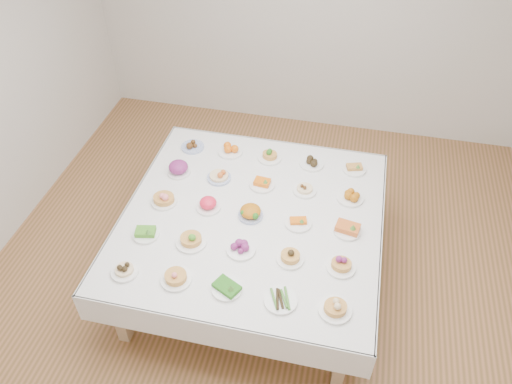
% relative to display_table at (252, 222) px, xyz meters
% --- Properties ---
extents(room_envelope, '(5.02, 5.02, 2.81)m').
position_rel_display_table_xyz_m(room_envelope, '(0.09, 0.03, 1.15)').
color(room_envelope, '#A36A44').
rests_on(room_envelope, ground).
extents(display_table, '(2.10, 2.10, 0.75)m').
position_rel_display_table_xyz_m(display_table, '(0.00, 0.00, 0.00)').
color(display_table, white).
rests_on(display_table, ground).
extents(dish_0, '(0.20, 0.20, 0.10)m').
position_rel_display_table_xyz_m(dish_0, '(-0.77, -0.77, 0.11)').
color(dish_0, white).
rests_on(dish_0, display_table).
extents(dish_1, '(0.22, 0.22, 0.12)m').
position_rel_display_table_xyz_m(dish_1, '(-0.38, -0.75, 0.12)').
color(dish_1, white).
rests_on(dish_1, display_table).
extents(dish_2, '(0.22, 0.22, 0.10)m').
position_rel_display_table_xyz_m(dish_2, '(-0.01, -0.75, 0.11)').
color(dish_2, white).
rests_on(dish_2, display_table).
extents(dish_3, '(0.23, 0.23, 0.05)m').
position_rel_display_table_xyz_m(dish_3, '(0.38, -0.77, 0.09)').
color(dish_3, white).
rests_on(dish_3, display_table).
extents(dish_4, '(0.23, 0.23, 0.14)m').
position_rel_display_table_xyz_m(dish_4, '(0.75, -0.76, 0.13)').
color(dish_4, white).
rests_on(dish_4, display_table).
extents(dish_5, '(0.21, 0.21, 0.09)m').
position_rel_display_table_xyz_m(dish_5, '(-0.76, -0.39, 0.11)').
color(dish_5, white).
rests_on(dish_5, display_table).
extents(dish_6, '(0.24, 0.24, 0.14)m').
position_rel_display_table_xyz_m(dish_6, '(-0.39, -0.39, 0.13)').
color(dish_6, white).
rests_on(dish_6, display_table).
extents(dish_7, '(0.22, 0.22, 0.09)m').
position_rel_display_table_xyz_m(dish_7, '(0.00, -0.38, 0.11)').
color(dish_7, white).
rests_on(dish_7, display_table).
extents(dish_8, '(0.20, 0.20, 0.11)m').
position_rel_display_table_xyz_m(dish_8, '(0.38, -0.39, 0.12)').
color(dish_8, white).
rests_on(dish_8, display_table).
extents(dish_9, '(0.21, 0.21, 0.12)m').
position_rel_display_table_xyz_m(dish_9, '(0.76, -0.38, 0.12)').
color(dish_9, white).
rests_on(dish_9, display_table).
extents(dish_10, '(0.22, 0.22, 0.14)m').
position_rel_display_table_xyz_m(dish_10, '(-0.75, -0.01, 0.14)').
color(dish_10, white).
rests_on(dish_10, display_table).
extents(dish_11, '(0.20, 0.20, 0.11)m').
position_rel_display_table_xyz_m(dish_11, '(-0.37, 0.01, 0.11)').
color(dish_11, white).
rests_on(dish_11, display_table).
extents(dish_12, '(0.20, 0.20, 0.13)m').
position_rel_display_table_xyz_m(dish_12, '(-0.01, -0.01, 0.13)').
color(dish_12, '#4C66B2').
rests_on(dish_12, display_table).
extents(dish_13, '(0.21, 0.21, 0.08)m').
position_rel_display_table_xyz_m(dish_13, '(0.38, -0.01, 0.10)').
color(dish_13, white).
rests_on(dish_13, display_table).
extents(dish_14, '(0.22, 0.22, 0.11)m').
position_rel_display_table_xyz_m(dish_14, '(0.77, -0.00, 0.11)').
color(dish_14, white).
rests_on(dish_14, display_table).
extents(dish_15, '(0.20, 0.20, 0.12)m').
position_rel_display_table_xyz_m(dish_15, '(-0.76, 0.38, 0.12)').
color(dish_15, white).
rests_on(dish_15, display_table).
extents(dish_16, '(0.22, 0.22, 0.12)m').
position_rel_display_table_xyz_m(dish_16, '(-0.39, 0.38, 0.13)').
color(dish_16, '#4C66B2').
rests_on(dish_16, display_table).
extents(dish_17, '(0.22, 0.22, 0.09)m').
position_rel_display_table_xyz_m(dish_17, '(0.00, 0.38, 0.10)').
color(dish_17, white).
rests_on(dish_17, display_table).
extents(dish_18, '(0.20, 0.20, 0.10)m').
position_rel_display_table_xyz_m(dish_18, '(0.37, 0.38, 0.11)').
color(dish_18, white).
rests_on(dish_18, display_table).
extents(dish_19, '(0.23, 0.23, 0.10)m').
position_rel_display_table_xyz_m(dish_19, '(0.76, 0.38, 0.11)').
color(dish_19, white).
rests_on(dish_19, display_table).
extents(dish_20, '(0.21, 0.21, 0.08)m').
position_rel_display_table_xyz_m(dish_20, '(-0.75, 0.75, 0.10)').
color(dish_20, '#4C66B2').
rests_on(dish_20, display_table).
extents(dish_21, '(0.23, 0.23, 0.10)m').
position_rel_display_table_xyz_m(dish_21, '(-0.38, 0.76, 0.11)').
color(dish_21, white).
rests_on(dish_21, display_table).
extents(dish_22, '(0.22, 0.22, 0.11)m').
position_rel_display_table_xyz_m(dish_22, '(-0.01, 0.75, 0.12)').
color(dish_22, white).
rests_on(dish_22, display_table).
extents(dish_23, '(0.21, 0.21, 0.09)m').
position_rel_display_table_xyz_m(dish_23, '(0.38, 0.75, 0.11)').
color(dish_23, white).
rests_on(dish_23, display_table).
extents(dish_24, '(0.21, 0.21, 0.08)m').
position_rel_display_table_xyz_m(dish_24, '(0.76, 0.76, 0.10)').
color(dish_24, white).
rests_on(dish_24, display_table).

